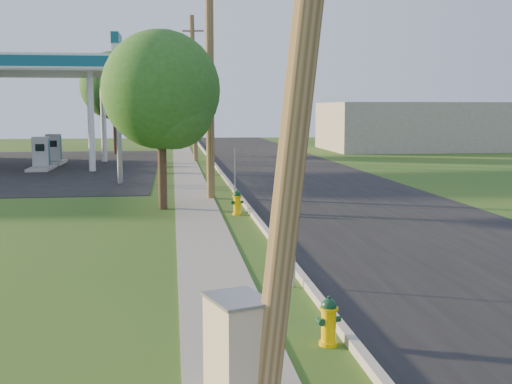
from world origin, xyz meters
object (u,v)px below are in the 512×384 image
Objects in this scene: fuel_pump_ne at (41,157)px; fuel_pump_se at (54,153)px; hydrant_far at (211,165)px; utility_pole_far at (194,88)px; tree_lot at (115,88)px; tree_verge at (164,94)px; utility_cabinet at (238,354)px; price_pylon at (117,66)px; utility_pole_mid at (210,70)px; hydrant_near at (329,321)px; hydrant_mid at (237,203)px.

fuel_pump_se is at bearing 90.00° from fuel_pump_ne.
hydrant_far is at bearing -13.42° from fuel_pump_ne.
utility_pole_far is 1.21× the size of tree_lot.
utility_cabinet is at bearing -86.39° from tree_verge.
price_pylon is at bearing -84.84° from tree_lot.
utility_pole_mid is 7.28× the size of utility_cabinet.
tree_lot is 42.37m from hydrant_near.
price_pylon is (5.00, -11.50, 4.71)m from fuel_pump_se.
hydrant_near is 0.90× the size of hydrant_mid.
tree_lot is 16.93m from hydrant_far.
utility_pole_far reaches higher than hydrant_mid.
tree_lot reaches higher than hydrant_near.
fuel_pump_ne is 0.52× the size of tree_verge.
price_pylon is (5.00, -7.50, 4.71)m from fuel_pump_ne.
utility_pole_mid is at bearing 92.80° from hydrant_near.
utility_pole_far is 22.48m from hydrant_mid.
tree_lot is at bearing 102.56° from utility_pole_mid.
tree_verge is at bearing -124.19° from utility_pole_mid.
utility_pole_far reaches higher than tree_lot.
hydrant_far reaches higher than hydrant_near.
fuel_pump_ne is at bearing 114.80° from tree_verge.
hydrant_mid is at bearing -64.63° from price_pylon.
tree_lot reaches higher than price_pylon.
tree_verge reaches higher than utility_cabinet.
fuel_pump_ne is 19.52m from hydrant_mid.
hydrant_far is (-0.11, 26.63, 0.02)m from hydrant_near.
tree_verge reaches higher than fuel_pump_se.
tree_lot reaches higher than fuel_pump_ne.
fuel_pump_se reaches higher than hydrant_near.
fuel_pump_se reaches higher than hydrant_mid.
utility_cabinet is (-1.54, -1.86, 0.31)m from hydrant_near.
utility_pole_mid reaches higher than fuel_pump_ne.
hydrant_near is 26.63m from hydrant_far.
utility_cabinet is at bearing -83.49° from tree_lot.
utility_pole_far is at bearing 72.67° from price_pylon.
tree_lot is at bearing 96.51° from utility_cabinet.
price_pylon is at bearing -56.31° from fuel_pump_ne.
tree_verge is at bearing -81.93° from tree_lot.
utility_pole_far is at bearing 85.21° from tree_verge.
hydrant_near is at bearing -77.68° from price_pylon.
fuel_pump_se is at bearing 146.71° from hydrant_far.
tree_verge is 0.78× the size of tree_lot.
fuel_pump_ne is 0.47× the size of price_pylon.
fuel_pump_ne is 0.41× the size of tree_lot.
utility_pole_mid reaches higher than price_pylon.
utility_pole_mid reaches higher than hydrant_far.
fuel_pump_se is 21.06m from tree_verge.
fuel_pump_ne is 31.83m from utility_cabinet.
utility_pole_far is at bearing 91.31° from hydrant_near.
fuel_pump_se is 34.31m from hydrant_near.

